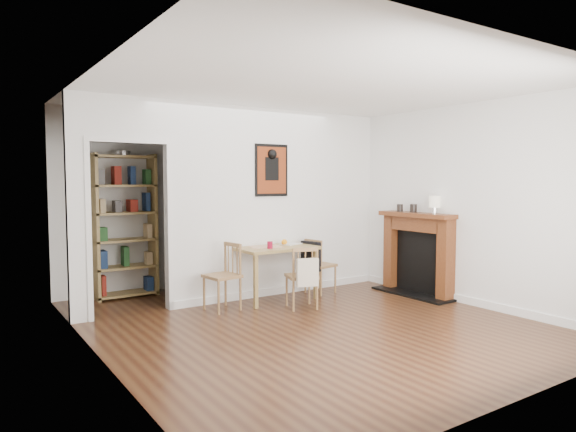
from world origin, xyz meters
TOP-DOWN VIEW (x-y plane):
  - ground at (0.00, 0.00)m, footprint 5.20×5.20m
  - room_shell at (0.10, 1.34)m, footprint 5.20×5.20m
  - dining_table at (0.31, 1.10)m, footprint 1.06×0.67m
  - chair_left at (-0.54, 0.98)m, footprint 0.47×0.47m
  - chair_right at (1.05, 1.08)m, footprint 0.50×0.46m
  - chair_front at (0.33, 0.51)m, footprint 0.50×0.53m
  - bookshelf at (-1.32, 2.40)m, footprint 0.83×0.33m
  - fireplace at (2.16, 0.25)m, footprint 0.45×1.25m
  - red_glass at (0.14, 0.96)m, footprint 0.07×0.07m
  - orange_fruit at (0.49, 1.16)m, footprint 0.08×0.08m
  - placemat at (0.18, 1.14)m, footprint 0.48×0.40m
  - notebook at (0.61, 1.17)m, footprint 0.33×0.28m
  - mantel_lamp at (2.13, -0.06)m, footprint 0.15×0.15m
  - ceramic_jar_a at (2.12, 0.32)m, footprint 0.10×0.10m
  - ceramic_jar_b at (2.10, 0.55)m, footprint 0.09×0.09m

SIDE VIEW (x-z plane):
  - ground at x=0.00m, z-range 0.00..0.00m
  - chair_front at x=0.33m, z-range 0.01..0.80m
  - chair_right at x=1.05m, z-range 0.01..0.80m
  - chair_left at x=-0.54m, z-range 0.00..0.83m
  - fireplace at x=2.16m, z-range 0.04..1.20m
  - dining_table at x=0.31m, z-range 0.27..1.00m
  - placemat at x=0.18m, z-range 0.72..0.73m
  - notebook at x=0.61m, z-range 0.72..0.74m
  - orange_fruit at x=0.49m, z-range 0.72..0.80m
  - red_glass at x=0.14m, z-range 0.72..0.82m
  - bookshelf at x=-1.32m, z-range -0.01..1.96m
  - ceramic_jar_b at x=2.10m, z-range 1.16..1.27m
  - ceramic_jar_a at x=2.12m, z-range 1.16..1.28m
  - room_shell at x=0.10m, z-range -1.30..3.90m
  - mantel_lamp at x=2.13m, z-range 1.19..1.43m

